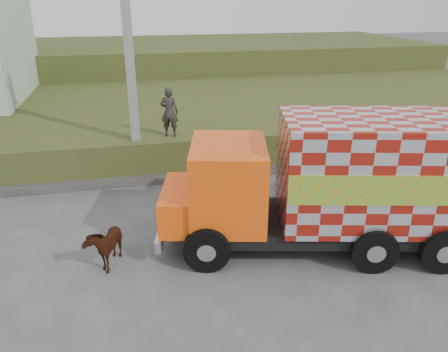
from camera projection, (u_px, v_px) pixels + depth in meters
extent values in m
plane|color=#474749|center=(183.00, 241.00, 11.79)|extent=(120.00, 120.00, 0.00)
cube|color=#314B19|center=(155.00, 119.00, 20.51)|extent=(40.00, 12.00, 1.50)
cube|color=#314B19|center=(143.00, 65.00, 31.04)|extent=(40.00, 12.00, 3.00)
cube|color=#595651|center=(110.00, 181.00, 15.11)|extent=(16.00, 0.50, 0.40)
cube|color=gray|center=(130.00, 66.00, 14.20)|extent=(0.30, 0.30, 8.00)
cube|color=black|center=(322.00, 222.00, 11.41)|extent=(7.26, 3.73, 0.36)
cube|color=#F5510C|center=(228.00, 182.00, 11.00)|extent=(2.31, 2.70, 2.04)
cube|color=#F5510C|center=(183.00, 204.00, 11.25)|extent=(1.47, 2.32, 0.92)
cube|color=silver|center=(376.00, 170.00, 10.83)|extent=(5.12, 3.43, 2.65)
cube|color=yellow|center=(394.00, 191.00, 9.68)|extent=(4.58, 1.09, 0.71)
cube|color=yellow|center=(362.00, 153.00, 11.98)|extent=(4.58, 1.09, 0.71)
cube|color=silver|center=(164.00, 225.00, 11.49)|extent=(0.67, 2.32, 0.31)
cylinder|color=black|center=(207.00, 249.00, 10.40)|extent=(1.17, 0.60, 1.12)
cylinder|color=black|center=(211.00, 205.00, 12.56)|extent=(1.17, 0.60, 1.12)
cylinder|color=black|center=(374.00, 250.00, 10.36)|extent=(1.17, 0.60, 1.12)
cylinder|color=black|center=(349.00, 206.00, 12.53)|extent=(1.17, 0.60, 1.12)
cylinder|color=black|center=(443.00, 250.00, 10.35)|extent=(1.17, 0.60, 1.12)
cylinder|color=black|center=(406.00, 206.00, 12.51)|extent=(1.17, 0.60, 1.12)
imported|color=#33190C|center=(105.00, 243.00, 10.64)|extent=(1.01, 1.46, 1.13)
imported|color=#312D2B|center=(169.00, 112.00, 15.24)|extent=(0.74, 0.60, 1.74)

